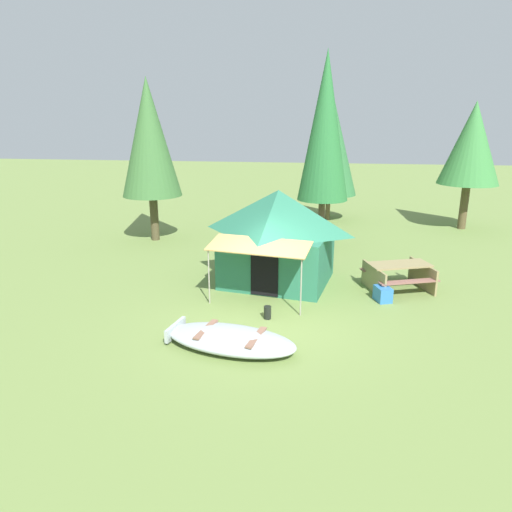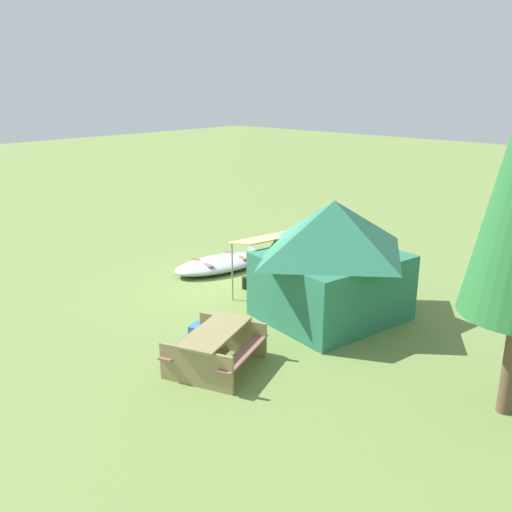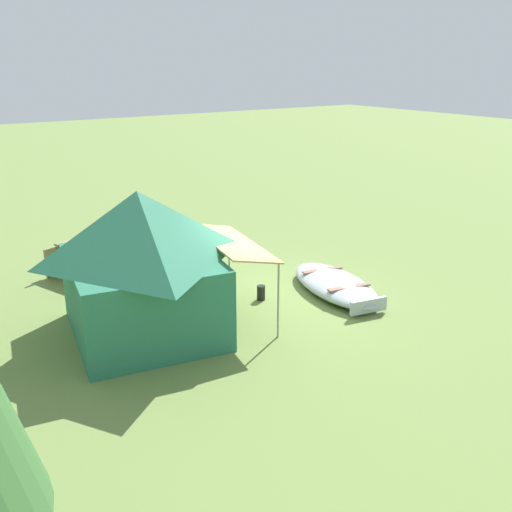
{
  "view_description": "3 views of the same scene",
  "coord_description": "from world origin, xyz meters",
  "px_view_note": "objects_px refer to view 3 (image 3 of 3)",
  "views": [
    {
      "loc": [
        1.27,
        -10.31,
        4.64
      ],
      "look_at": [
        -0.37,
        0.99,
        1.23
      ],
      "focal_mm": 32.71,
      "sensor_mm": 36.0,
      "label": 1
    },
    {
      "loc": [
        9.75,
        9.33,
        5.13
      ],
      "look_at": [
        -0.12,
        0.13,
        0.89
      ],
      "focal_mm": 39.01,
      "sensor_mm": 36.0,
      "label": 2
    },
    {
      "loc": [
        -9.24,
        6.4,
        4.87
      ],
      "look_at": [
        0.27,
        -0.09,
        0.92
      ],
      "focal_mm": 40.49,
      "sensor_mm": 36.0,
      "label": 3
    }
  ],
  "objects_px": {
    "cooler_box": "(138,267)",
    "fuel_can": "(261,293)",
    "canvas_cabin_tent": "(142,262)",
    "picnic_table": "(91,258)",
    "beached_rowboat": "(335,284)"
  },
  "relations": [
    {
      "from": "cooler_box",
      "to": "fuel_can",
      "type": "bearing_deg",
      "value": -151.45
    },
    {
      "from": "cooler_box",
      "to": "beached_rowboat",
      "type": "bearing_deg",
      "value": -137.92
    },
    {
      "from": "beached_rowboat",
      "to": "canvas_cabin_tent",
      "type": "distance_m",
      "value": 4.42
    },
    {
      "from": "canvas_cabin_tent",
      "to": "picnic_table",
      "type": "bearing_deg",
      "value": -2.65
    },
    {
      "from": "canvas_cabin_tent",
      "to": "picnic_table",
      "type": "distance_m",
      "value": 3.54
    },
    {
      "from": "canvas_cabin_tent",
      "to": "beached_rowboat",
      "type": "bearing_deg",
      "value": -97.61
    },
    {
      "from": "picnic_table",
      "to": "cooler_box",
      "type": "xyz_separation_m",
      "value": [
        -0.51,
        -0.94,
        -0.27
      ]
    },
    {
      "from": "beached_rowboat",
      "to": "cooler_box",
      "type": "relative_size",
      "value": 6.24
    },
    {
      "from": "cooler_box",
      "to": "fuel_can",
      "type": "distance_m",
      "value": 3.26
    },
    {
      "from": "canvas_cabin_tent",
      "to": "fuel_can",
      "type": "height_order",
      "value": "canvas_cabin_tent"
    },
    {
      "from": "beached_rowboat",
      "to": "fuel_can",
      "type": "relative_size",
      "value": 9.59
    },
    {
      "from": "fuel_can",
      "to": "cooler_box",
      "type": "bearing_deg",
      "value": 28.55
    },
    {
      "from": "picnic_table",
      "to": "cooler_box",
      "type": "height_order",
      "value": "picnic_table"
    },
    {
      "from": "canvas_cabin_tent",
      "to": "picnic_table",
      "type": "height_order",
      "value": "canvas_cabin_tent"
    },
    {
      "from": "canvas_cabin_tent",
      "to": "cooler_box",
      "type": "relative_size",
      "value": 8.37
    }
  ]
}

